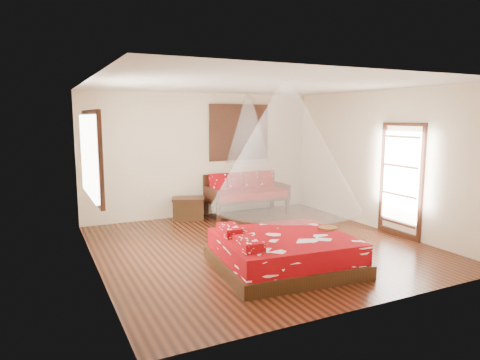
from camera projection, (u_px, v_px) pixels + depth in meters
name	position (u px, v px, depth m)	size (l,w,h in m)	color
room	(260.00, 168.00, 7.39)	(5.54, 5.54, 2.84)	black
bed	(283.00, 252.00, 6.44)	(2.15, 1.97, 0.63)	black
daybed	(245.00, 192.00, 10.04)	(1.89, 0.84, 0.97)	black
storage_chest	(188.00, 208.00, 9.54)	(0.84, 0.73, 0.49)	black
shutter_panel	(239.00, 132.00, 10.13)	(1.52, 0.06, 1.32)	black
window_left	(93.00, 155.00, 6.35)	(0.10, 1.74, 1.34)	black
glazed_door	(401.00, 181.00, 8.08)	(0.08, 1.02, 2.16)	black
wine_tray	(328.00, 225.00, 6.81)	(0.30, 0.30, 0.24)	brown
mosquito_net_main	(286.00, 146.00, 6.21)	(2.22, 2.22, 1.80)	white
mosquito_net_daybed	(248.00, 129.00, 9.70)	(1.00, 1.00, 1.50)	white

